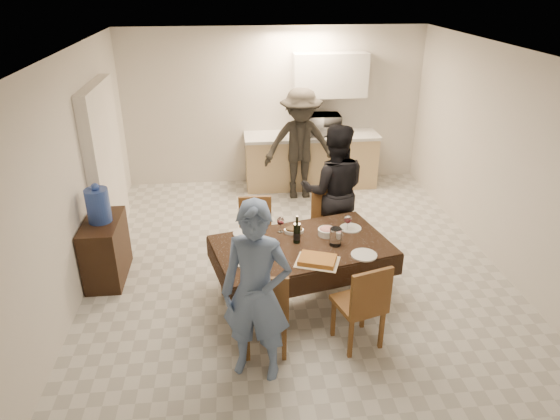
{
  "coord_description": "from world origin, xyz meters",
  "views": [
    {
      "loc": [
        -0.75,
        -5.26,
        3.35
      ],
      "look_at": [
        -0.24,
        -0.3,
        0.97
      ],
      "focal_mm": 32.0,
      "sensor_mm": 36.0,
      "label": 1
    }
  ],
  "objects_px": {
    "dining_table": "(302,247)",
    "microwave": "(322,124)",
    "person_near": "(256,293)",
    "savoury_tart": "(317,260)",
    "person_far": "(334,191)",
    "wine_bottle": "(297,229)",
    "console": "(106,250)",
    "water_jug": "(98,206)",
    "water_pitcher": "(336,237)",
    "person_kitchen": "(300,145)"
  },
  "relations": [
    {
      "from": "dining_table",
      "to": "microwave",
      "type": "xyz_separation_m",
      "value": [
        0.8,
        3.33,
        0.39
      ]
    },
    {
      "from": "water_jug",
      "to": "water_pitcher",
      "type": "distance_m",
      "value": 2.7
    },
    {
      "from": "console",
      "to": "microwave",
      "type": "bearing_deg",
      "value": 40.76
    },
    {
      "from": "person_near",
      "to": "person_far",
      "type": "relative_size",
      "value": 0.99
    },
    {
      "from": "savoury_tart",
      "to": "console",
      "type": "bearing_deg",
      "value": 155.1
    },
    {
      "from": "dining_table",
      "to": "wine_bottle",
      "type": "height_order",
      "value": "wine_bottle"
    },
    {
      "from": "wine_bottle",
      "to": "water_pitcher",
      "type": "bearing_deg",
      "value": -14.04
    },
    {
      "from": "water_jug",
      "to": "person_far",
      "type": "distance_m",
      "value": 2.81
    },
    {
      "from": "water_jug",
      "to": "water_pitcher",
      "type": "bearing_deg",
      "value": -16.28
    },
    {
      "from": "person_near",
      "to": "person_far",
      "type": "bearing_deg",
      "value": 80.94
    },
    {
      "from": "water_jug",
      "to": "wine_bottle",
      "type": "distance_m",
      "value": 2.29
    },
    {
      "from": "person_near",
      "to": "person_kitchen",
      "type": "distance_m",
      "value": 4.04
    },
    {
      "from": "dining_table",
      "to": "microwave",
      "type": "relative_size",
      "value": 3.39
    },
    {
      "from": "person_far",
      "to": "water_pitcher",
      "type": "bearing_deg",
      "value": 87.1
    },
    {
      "from": "dining_table",
      "to": "water_pitcher",
      "type": "relative_size",
      "value": 10.51
    },
    {
      "from": "person_near",
      "to": "console",
      "type": "bearing_deg",
      "value": 152.5
    },
    {
      "from": "person_far",
      "to": "person_kitchen",
      "type": "height_order",
      "value": "person_kitchen"
    },
    {
      "from": "person_near",
      "to": "microwave",
      "type": "bearing_deg",
      "value": 91.45
    },
    {
      "from": "water_pitcher",
      "to": "microwave",
      "type": "distance_m",
      "value": 3.42
    },
    {
      "from": "water_jug",
      "to": "microwave",
      "type": "distance_m",
      "value": 4.02
    },
    {
      "from": "microwave",
      "to": "person_near",
      "type": "xyz_separation_m",
      "value": [
        -1.35,
        -4.38,
        -0.22
      ]
    },
    {
      "from": "dining_table",
      "to": "person_near",
      "type": "distance_m",
      "value": 1.2
    },
    {
      "from": "water_pitcher",
      "to": "wine_bottle",
      "type": "bearing_deg",
      "value": 165.96
    },
    {
      "from": "dining_table",
      "to": "water_jug",
      "type": "distance_m",
      "value": 2.37
    },
    {
      "from": "console",
      "to": "water_pitcher",
      "type": "bearing_deg",
      "value": -16.28
    },
    {
      "from": "microwave",
      "to": "person_far",
      "type": "distance_m",
      "value": 2.3
    },
    {
      "from": "wine_bottle",
      "to": "water_pitcher",
      "type": "relative_size",
      "value": 1.61
    },
    {
      "from": "console",
      "to": "savoury_tart",
      "type": "xyz_separation_m",
      "value": [
        2.34,
        -1.09,
        0.37
      ]
    },
    {
      "from": "microwave",
      "to": "person_far",
      "type": "relative_size",
      "value": 0.35
    },
    {
      "from": "savoury_tart",
      "to": "dining_table",
      "type": "bearing_deg",
      "value": 104.74
    },
    {
      "from": "savoury_tart",
      "to": "person_far",
      "type": "bearing_deg",
      "value": 72.53
    },
    {
      "from": "microwave",
      "to": "wine_bottle",
      "type": "bearing_deg",
      "value": 75.46
    },
    {
      "from": "console",
      "to": "person_near",
      "type": "height_order",
      "value": "person_near"
    },
    {
      "from": "microwave",
      "to": "water_pitcher",
      "type": "bearing_deg",
      "value": 82.4
    },
    {
      "from": "wine_bottle",
      "to": "person_far",
      "type": "bearing_deg",
      "value": 59.04
    },
    {
      "from": "water_jug",
      "to": "console",
      "type": "bearing_deg",
      "value": 0.0
    },
    {
      "from": "console",
      "to": "water_jug",
      "type": "bearing_deg",
      "value": 0.0
    },
    {
      "from": "water_jug",
      "to": "water_pitcher",
      "type": "xyz_separation_m",
      "value": [
        2.59,
        -0.76,
        -0.14
      ]
    },
    {
      "from": "wine_bottle",
      "to": "person_far",
      "type": "distance_m",
      "value": 1.17
    },
    {
      "from": "wine_bottle",
      "to": "person_near",
      "type": "height_order",
      "value": "person_near"
    },
    {
      "from": "console",
      "to": "person_far",
      "type": "distance_m",
      "value": 2.85
    },
    {
      "from": "console",
      "to": "person_kitchen",
      "type": "height_order",
      "value": "person_kitchen"
    },
    {
      "from": "wine_bottle",
      "to": "person_kitchen",
      "type": "relative_size",
      "value": 0.18
    },
    {
      "from": "wine_bottle",
      "to": "person_kitchen",
      "type": "distance_m",
      "value": 2.86
    },
    {
      "from": "microwave",
      "to": "person_near",
      "type": "bearing_deg",
      "value": 72.86
    },
    {
      "from": "dining_table",
      "to": "water_jug",
      "type": "relative_size",
      "value": 5.14
    },
    {
      "from": "console",
      "to": "savoury_tart",
      "type": "bearing_deg",
      "value": -24.9
    },
    {
      "from": "console",
      "to": "person_near",
      "type": "relative_size",
      "value": 0.48
    },
    {
      "from": "savoury_tart",
      "to": "water_pitcher",
      "type": "bearing_deg",
      "value": 52.85
    },
    {
      "from": "person_near",
      "to": "person_kitchen",
      "type": "relative_size",
      "value": 0.96
    }
  ]
}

